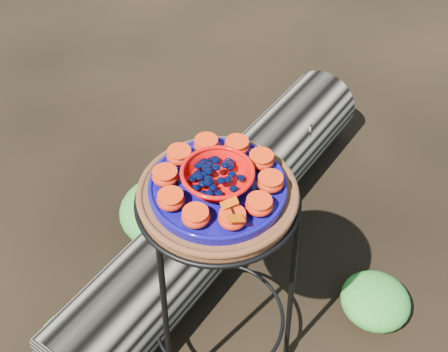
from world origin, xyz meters
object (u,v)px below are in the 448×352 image
object	(u,v)px
red_bowl	(218,178)
driftwood_log	(223,208)
plant_stand	(219,281)
terracotta_saucer	(218,195)
cobalt_plate	(218,188)

from	to	relation	value
red_bowl	driftwood_log	xyz separation A→B (m)	(0.15, 0.42, -0.63)
plant_stand	terracotta_saucer	world-z (taller)	terracotta_saucer
cobalt_plate	driftwood_log	bearing A→B (deg)	70.36
red_bowl	plant_stand	bearing A→B (deg)	0.00
plant_stand	terracotta_saucer	xyz separation A→B (m)	(0.00, 0.00, 0.37)
driftwood_log	red_bowl	bearing A→B (deg)	-109.64
terracotta_saucer	cobalt_plate	bearing A→B (deg)	0.00
plant_stand	cobalt_plate	size ratio (longest dim) A/B	2.15
terracotta_saucer	cobalt_plate	distance (m)	0.03
plant_stand	red_bowl	distance (m)	0.43
red_bowl	driftwood_log	size ratio (longest dim) A/B	0.10
cobalt_plate	terracotta_saucer	bearing A→B (deg)	0.00
plant_stand	driftwood_log	bearing A→B (deg)	70.36
red_bowl	driftwood_log	distance (m)	0.77
cobalt_plate	red_bowl	xyz separation A→B (m)	(0.00, 0.00, 0.03)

